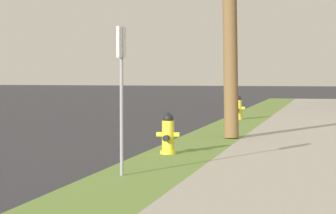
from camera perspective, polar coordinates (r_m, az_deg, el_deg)
fire_hydrant_second at (r=13.37m, az=0.00°, el=-2.23°), size 0.42×0.38×0.74m
fire_hydrant_third at (r=23.03m, az=5.40°, el=-0.15°), size 0.42×0.37×0.74m
street_sign_post at (r=10.57m, az=-3.60°, el=2.89°), size 0.05×0.36×2.12m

